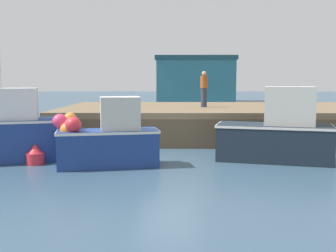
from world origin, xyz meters
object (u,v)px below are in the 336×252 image
fishing_boat_near_left (4,133)px  mooring_buoy_foreground (35,155)px  rowboat (324,150)px  fishing_boat_near_right (106,139)px  dockworker (204,89)px  fishing_boat_mid (277,133)px

fishing_boat_near_left → mooring_buoy_foreground: (1.18, -0.46, -0.67)m
fishing_boat_near_left → rowboat: fishing_boat_near_left is taller
fishing_boat_near_right → dockworker: size_ratio=1.99×
dockworker → mooring_buoy_foreground: dockworker is taller
fishing_boat_near_left → dockworker: fishing_boat_near_left is taller
dockworker → mooring_buoy_foreground: 9.11m
fishing_boat_near_right → rowboat: 8.07m
dockworker → fishing_boat_near_right: bearing=-117.4°
fishing_boat_mid → mooring_buoy_foreground: bearing=-174.9°
fishing_boat_near_left → fishing_boat_near_right: size_ratio=1.53×
dockworker → mooring_buoy_foreground: size_ratio=2.55×
fishing_boat_near_right → fishing_boat_mid: fishing_boat_mid is taller
fishing_boat_near_right → rowboat: size_ratio=1.82×
fishing_boat_near_right → rowboat: fishing_boat_near_right is taller
fishing_boat_near_left → fishing_boat_mid: fishing_boat_near_left is taller
fishing_boat_near_right → mooring_buoy_foreground: 2.48m
rowboat → dockworker: dockworker is taller
fishing_boat_near_right → fishing_boat_mid: 5.75m
fishing_boat_near_left → mooring_buoy_foreground: size_ratio=7.80×
fishing_boat_near_left → dockworker: 9.51m
fishing_boat_mid → dockworker: (-2.08, 5.88, 1.35)m
fishing_boat_near_left → fishing_boat_near_right: (3.57, -0.77, -0.08)m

